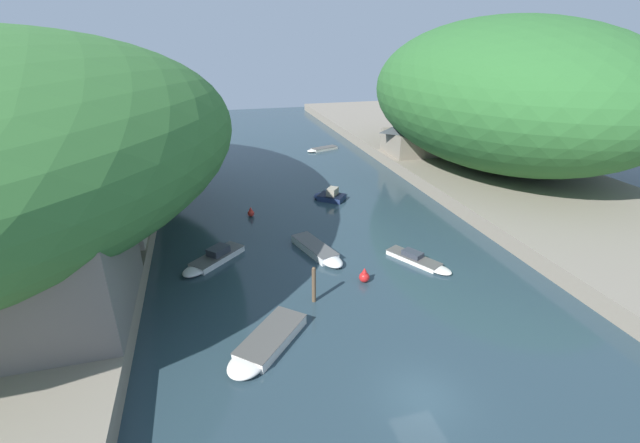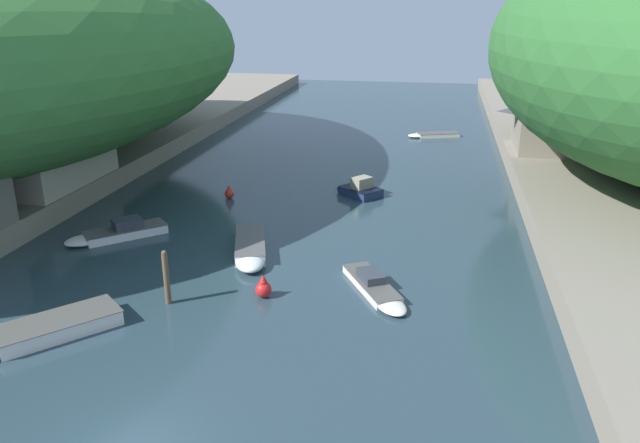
# 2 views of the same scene
# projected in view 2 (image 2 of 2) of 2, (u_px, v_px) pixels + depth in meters

# --- Properties ---
(water_surface) EXTENTS (130.00, 130.00, 0.00)m
(water_surface) POSITION_uv_depth(u_px,v_px,m) (316.00, 188.00, 47.89)
(water_surface) COLOR #283D47
(water_surface) RESTS_ON ground
(left_bank) EXTENTS (22.00, 120.00, 1.49)m
(left_bank) POSITION_uv_depth(u_px,v_px,m) (14.00, 163.00, 52.20)
(left_bank) COLOR gray
(left_bank) RESTS_ON ground
(boathouse_shed) EXTENTS (5.95, 10.24, 4.00)m
(boathouse_shed) POSITION_uv_depth(u_px,v_px,m) (46.00, 155.00, 43.29)
(boathouse_shed) COLOR #B2A899
(boathouse_shed) RESTS_ON left_bank
(right_bank_cottage) EXTENTS (7.41, 7.26, 4.72)m
(right_bank_cottage) POSITION_uv_depth(u_px,v_px,m) (559.00, 122.00, 52.61)
(right_bank_cottage) COLOR gray
(right_bank_cottage) RESTS_ON right_bank
(boat_white_cruiser) EXTENTS (3.98, 3.76, 1.43)m
(boat_white_cruiser) POSITION_uv_depth(u_px,v_px,m) (358.00, 189.00, 46.23)
(boat_white_cruiser) COLOR navy
(boat_white_cruiser) RESTS_ON water_surface
(boat_far_upstream) EXTENTS (5.54, 5.36, 1.13)m
(boat_far_upstream) POSITION_uv_depth(u_px,v_px,m) (116.00, 233.00, 37.90)
(boat_far_upstream) COLOR white
(boat_far_upstream) RESTS_ON water_surface
(boat_moored_right) EXTENTS (4.02, 5.75, 0.82)m
(boat_moored_right) POSITION_uv_depth(u_px,v_px,m) (376.00, 288.00, 30.93)
(boat_moored_right) COLOR silver
(boat_moored_right) RESTS_ON water_surface
(boat_yellow_tender) EXTENTS (5.81, 6.17, 0.69)m
(boat_yellow_tender) POSITION_uv_depth(u_px,v_px,m) (39.00, 331.00, 26.76)
(boat_yellow_tender) COLOR silver
(boat_yellow_tender) RESTS_ON water_surface
(boat_near_quay) EXTENTS (5.63, 3.29, 0.41)m
(boat_near_quay) POSITION_uv_depth(u_px,v_px,m) (432.00, 135.00, 65.47)
(boat_near_quay) COLOR silver
(boat_near_quay) RESTS_ON water_surface
(boat_navy_launch) EXTENTS (3.45, 6.73, 0.69)m
(boat_navy_launch) POSITION_uv_depth(u_px,v_px,m) (250.00, 249.00, 35.46)
(boat_navy_launch) COLOR white
(boat_navy_launch) RESTS_ON water_surface
(mooring_post_second) EXTENTS (0.29, 0.29, 2.75)m
(mooring_post_second) POSITION_uv_depth(u_px,v_px,m) (166.00, 277.00, 29.49)
(mooring_post_second) COLOR brown
(mooring_post_second) RESTS_ON water_surface
(channel_buoy_near) EXTENTS (0.68, 0.68, 1.03)m
(channel_buoy_near) POSITION_uv_depth(u_px,v_px,m) (229.00, 193.00, 45.46)
(channel_buoy_near) COLOR red
(channel_buoy_near) RESTS_ON water_surface
(channel_buoy_far) EXTENTS (0.80, 0.80, 1.20)m
(channel_buoy_far) POSITION_uv_depth(u_px,v_px,m) (263.00, 288.00, 30.44)
(channel_buoy_far) COLOR red
(channel_buoy_far) RESTS_ON water_surface
(person_on_quay) EXTENTS (0.34, 0.43, 1.69)m
(person_on_quay) POSITION_uv_depth(u_px,v_px,m) (53.00, 183.00, 40.62)
(person_on_quay) COLOR #282D3D
(person_on_quay) RESTS_ON left_bank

